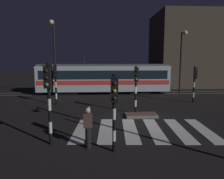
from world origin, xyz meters
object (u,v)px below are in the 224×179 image
object	(u,v)px
street_lamp_trackside_right	(182,55)
pedestrian_waiting_at_kerb	(88,128)
traffic_light_corner_far_left	(55,78)
traffic_light_median_centre	(136,83)
traffic_light_corner_far_right	(195,79)
tram	(104,78)
street_lamp_trackside_left	(54,50)
traffic_light_corner_near_left	(48,92)
bollard_island_edge	(89,116)
traffic_light_kerb_mid_left	(114,102)

from	to	relation	value
street_lamp_trackside_right	pedestrian_waiting_at_kerb	xyz separation A→B (m)	(-9.24, -13.42, -3.39)
traffic_light_corner_far_left	street_lamp_trackside_right	world-z (taller)	street_lamp_trackside_right
traffic_light_median_centre	traffic_light_corner_far_left	bearing A→B (deg)	152.19
traffic_light_median_centre	traffic_light_corner_far_right	world-z (taller)	traffic_light_median_centre
traffic_light_corner_far_right	street_lamp_trackside_right	bearing A→B (deg)	82.09
traffic_light_corner_far_left	tram	bearing A→B (deg)	55.00
traffic_light_median_centre	street_lamp_trackside_left	bearing A→B (deg)	134.59
traffic_light_corner_near_left	traffic_light_median_centre	bearing A→B (deg)	47.69
traffic_light_corner_near_left	street_lamp_trackside_right	world-z (taller)	street_lamp_trackside_right
traffic_light_median_centre	bollard_island_edge	distance (m)	4.27
traffic_light_median_centre	street_lamp_trackside_right	world-z (taller)	street_lamp_trackside_right
traffic_light_kerb_mid_left	traffic_light_corner_far_right	world-z (taller)	traffic_light_corner_far_right
traffic_light_corner_near_left	street_lamp_trackside_left	xyz separation A→B (m)	(-2.29, 12.00, 2.32)
street_lamp_trackside_left	bollard_island_edge	size ratio (longest dim) A/B	6.64
traffic_light_corner_far_left	street_lamp_trackside_left	size ratio (longest dim) A/B	0.45
traffic_light_kerb_mid_left	pedestrian_waiting_at_kerb	bearing A→B (deg)	154.16
traffic_light_median_centre	pedestrian_waiting_at_kerb	distance (m)	6.29
traffic_light_corner_far_right	pedestrian_waiting_at_kerb	size ratio (longest dim) A/B	1.84
street_lamp_trackside_left	tram	world-z (taller)	street_lamp_trackside_left
traffic_light_kerb_mid_left	traffic_light_corner_far_right	size ratio (longest dim) A/B	0.99
traffic_light_kerb_mid_left	traffic_light_corner_far_left	size ratio (longest dim) A/B	0.93
street_lamp_trackside_right	bollard_island_edge	size ratio (longest dim) A/B	5.99
traffic_light_kerb_mid_left	street_lamp_trackside_left	world-z (taller)	street_lamp_trackside_left
street_lamp_trackside_right	bollard_island_edge	distance (m)	14.56
street_lamp_trackside_right	tram	distance (m)	8.73
traffic_light_kerb_mid_left	traffic_light_corner_far_right	distance (m)	11.98
traffic_light_corner_far_left	traffic_light_median_centre	bearing A→B (deg)	-27.81
traffic_light_median_centre	pedestrian_waiting_at_kerb	bearing A→B (deg)	-118.52
traffic_light_kerb_mid_left	traffic_light_corner_near_left	bearing A→B (deg)	161.73
traffic_light_corner_far_right	street_lamp_trackside_right	xyz separation A→B (m)	(0.64, 4.63, 2.19)
street_lamp_trackside_left	tram	xyz separation A→B (m)	(4.86, 1.97, -2.91)
street_lamp_trackside_right	traffic_light_corner_far_left	bearing A→B (deg)	-158.66
traffic_light_corner_far_left	pedestrian_waiting_at_kerb	distance (m)	9.24
bollard_island_edge	traffic_light_corner_near_left	bearing A→B (deg)	-121.56
traffic_light_kerb_mid_left	street_lamp_trackside_left	size ratio (longest dim) A/B	0.42
traffic_light_kerb_mid_left	traffic_light_corner_far_left	bearing A→B (deg)	114.49
traffic_light_corner_far_left	traffic_light_corner_near_left	xyz separation A→B (m)	(1.46, -8.22, 0.13)
traffic_light_median_centre	traffic_light_corner_far_left	distance (m)	6.83
traffic_light_corner_far_right	traffic_light_corner_far_left	distance (m)	11.70
traffic_light_corner_far_right	bollard_island_edge	size ratio (longest dim) A/B	2.83
traffic_light_corner_far_right	street_lamp_trackside_right	distance (m)	5.16
traffic_light_corner_far_left	traffic_light_corner_far_right	bearing A→B (deg)	0.93
traffic_light_kerb_mid_left	tram	xyz separation A→B (m)	(-0.12, 14.87, -0.30)
street_lamp_trackside_left	bollard_island_edge	xyz separation A→B (m)	(3.83, -9.50, -4.10)
traffic_light_corner_near_left	traffic_light_corner_far_right	bearing A→B (deg)	39.41
traffic_light_median_centre	bollard_island_edge	xyz separation A→B (m)	(-3.04, -2.53, -1.60)
street_lamp_trackside_left	traffic_light_kerb_mid_left	bearing A→B (deg)	-68.89
traffic_light_corner_near_left	tram	xyz separation A→B (m)	(2.57, 13.98, -0.59)
tram	pedestrian_waiting_at_kerb	distance (m)	14.41
street_lamp_trackside_right	tram	size ratio (longest dim) A/B	0.46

